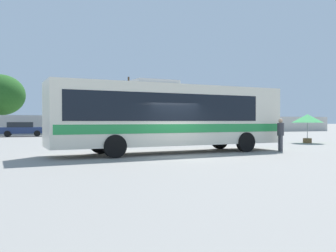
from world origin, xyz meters
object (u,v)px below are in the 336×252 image
object	(u,v)px
roadside_tree_midright	(104,104)
attendant_by_bus_door	(281,133)
coach_bus_cream_green	(169,115)
parked_car_second_dark_blue	(22,129)
parked_car_third_grey	(78,128)
vendor_umbrella_near_gate_green	(307,119)
roadside_tree_midleft	(0,95)
parked_car_rightmost_dark_blue	(125,128)
utility_pole_near	(129,104)

from	to	relation	value
roadside_tree_midright	attendant_by_bus_door	bearing A→B (deg)	-86.45
attendant_by_bus_door	roadside_tree_midright	size ratio (longest dim) A/B	0.31
coach_bus_cream_green	parked_car_second_dark_blue	bearing A→B (deg)	105.46
coach_bus_cream_green	parked_car_third_grey	distance (m)	23.39
coach_bus_cream_green	roadside_tree_midright	bearing A→B (deg)	83.05
attendant_by_bus_door	parked_car_third_grey	xyz separation A→B (m)	(-6.74, 24.90, -0.19)
parked_car_second_dark_blue	parked_car_third_grey	world-z (taller)	parked_car_third_grey
attendant_by_bus_door	vendor_umbrella_near_gate_green	distance (m)	8.51
parked_car_third_grey	roadside_tree_midright	size ratio (longest dim) A/B	0.79
parked_car_second_dark_blue	roadside_tree_midright	world-z (taller)	roadside_tree_midright
parked_car_third_grey	roadside_tree_midleft	world-z (taller)	roadside_tree_midleft
coach_bus_cream_green	roadside_tree_midright	distance (m)	31.71
roadside_tree_midleft	roadside_tree_midright	bearing A→B (deg)	-1.44
coach_bus_cream_green	parked_car_rightmost_dark_blue	world-z (taller)	coach_bus_cream_green
roadside_tree_midleft	roadside_tree_midright	world-z (taller)	roadside_tree_midleft
parked_car_second_dark_blue	roadside_tree_midleft	distance (m)	9.17
parked_car_third_grey	utility_pole_near	distance (m)	9.94
parked_car_rightmost_dark_blue	roadside_tree_midright	xyz separation A→B (m)	(-0.73, 7.63, 3.15)
parked_car_second_dark_blue	utility_pole_near	bearing A→B (deg)	21.55
attendant_by_bus_door	roadside_tree_midleft	bearing A→B (deg)	114.05
coach_bus_cream_green	vendor_umbrella_near_gate_green	bearing A→B (deg)	15.40
vendor_umbrella_near_gate_green	parked_car_third_grey	size ratio (longest dim) A/B	0.50
parked_car_rightmost_dark_blue	roadside_tree_midleft	xyz separation A→B (m)	(-13.54, 7.95, 4.05)
attendant_by_bus_door	roadside_tree_midright	world-z (taller)	roadside_tree_midright
parked_car_rightmost_dark_blue	utility_pole_near	bearing A→B (deg)	68.58
roadside_tree_midright	parked_car_second_dark_blue	bearing A→B (deg)	-144.04
vendor_umbrella_near_gate_green	utility_pole_near	world-z (taller)	utility_pole_near
coach_bus_cream_green	roadside_tree_midright	size ratio (longest dim) A/B	2.19
roadside_tree_midright	parked_car_rightmost_dark_blue	bearing A→B (deg)	-84.54
coach_bus_cream_green	parked_car_second_dark_blue	xyz separation A→B (m)	(-6.60, 23.85, -1.16)
parked_car_third_grey	roadside_tree_midleft	size ratio (longest dim) A/B	0.61
utility_pole_near	roadside_tree_midright	world-z (taller)	utility_pole_near
attendant_by_bus_door	vendor_umbrella_near_gate_green	xyz separation A→B (m)	(6.81, 5.05, 0.79)
parked_car_third_grey	roadside_tree_midleft	distance (m)	12.35
attendant_by_bus_door	vendor_umbrella_near_gate_green	world-z (taller)	vendor_umbrella_near_gate_green
parked_car_third_grey	attendant_by_bus_door	bearing A→B (deg)	-74.85
vendor_umbrella_near_gate_green	parked_car_rightmost_dark_blue	xyz separation A→B (m)	(-8.12, 20.29, -1.02)
roadside_tree_midleft	roadside_tree_midright	distance (m)	12.84
vendor_umbrella_near_gate_green	roadside_tree_midleft	distance (m)	35.73
vendor_umbrella_near_gate_green	parked_car_second_dark_blue	distance (m)	28.06
utility_pole_near	roadside_tree_midright	size ratio (longest dim) A/B	1.32
attendant_by_bus_door	roadside_tree_midright	xyz separation A→B (m)	(-2.05, 32.97, 2.93)
parked_car_rightmost_dark_blue	roadside_tree_midright	world-z (taller)	roadside_tree_midright
roadside_tree_midleft	roadside_tree_midright	xyz separation A→B (m)	(12.81, -0.32, -0.90)
parked_car_second_dark_blue	parked_car_rightmost_dark_blue	size ratio (longest dim) A/B	1.01
vendor_umbrella_near_gate_green	parked_car_rightmost_dark_blue	world-z (taller)	vendor_umbrella_near_gate_green
coach_bus_cream_green	parked_car_second_dark_blue	world-z (taller)	coach_bus_cream_green
parked_car_third_grey	roadside_tree_midleft	xyz separation A→B (m)	(-8.11, 8.39, 4.02)
parked_car_second_dark_blue	parked_car_third_grey	xyz separation A→B (m)	(5.73, -0.51, 0.00)
coach_bus_cream_green	attendant_by_bus_door	xyz separation A→B (m)	(5.88, -1.55, -0.96)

